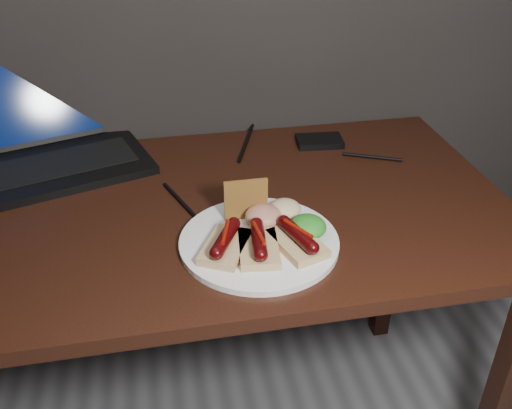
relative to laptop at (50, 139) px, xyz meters
The scene contains 12 objects.
desk 0.41m from the laptop, 45.61° to the right, with size 1.40×0.70×0.75m.
laptop is the anchor object (origin of this frame).
hard_drive 0.65m from the laptop, ahead, with size 0.11×0.07×0.02m, color black.
desk_cables 0.33m from the laptop, 21.37° to the right, with size 0.99×0.45×0.01m.
plate 0.60m from the laptop, 45.96° to the right, with size 0.30×0.30×0.01m, color white.
bread_sausage_left 0.57m from the laptop, 52.36° to the right, with size 0.12×0.13×0.04m.
bread_sausage_center 0.62m from the laptop, 48.96° to the right, with size 0.08×0.12×0.04m.
bread_sausage_right 0.67m from the laptop, 44.26° to the right, with size 0.10×0.13×0.04m.
crispbread 0.53m from the laptop, 41.10° to the right, with size 0.09×0.01×0.09m, color #A5722D.
salad_greens 0.66m from the laptop, 40.49° to the right, with size 0.07×0.07×0.04m, color #136115.
salsa_mound 0.58m from the laptop, 41.51° to the right, with size 0.07×0.07×0.04m, color maroon.
coleslaw_mound 0.60m from the laptop, 37.10° to the right, with size 0.06×0.06×0.04m, color beige.
Camera 1 is at (-0.02, 0.38, 1.38)m, focal length 40.00 mm.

